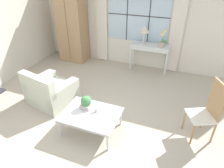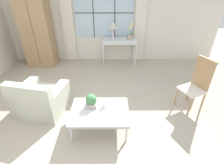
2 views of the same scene
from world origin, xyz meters
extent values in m
plane|color=#B2A893|center=(0.00, 0.00, 0.00)|extent=(14.00, 14.00, 0.00)
cube|color=silver|center=(0.00, 3.03, 1.40)|extent=(7.20, 0.06, 2.80)
cube|color=silver|center=(0.00, 3.00, 1.51)|extent=(1.79, 0.01, 1.48)
cube|color=#2D2D33|center=(-0.32, 2.99, 1.51)|extent=(0.02, 0.02, 1.48)
cube|color=#2D2D33|center=(0.32, 2.99, 1.51)|extent=(0.02, 0.02, 1.48)
cube|color=#2D2D33|center=(0.00, 2.99, 1.51)|extent=(1.79, 0.02, 0.02)
cube|color=silver|center=(-1.11, 2.95, 1.22)|extent=(0.35, 0.06, 2.40)
cube|color=silver|center=(1.11, 2.95, 1.22)|extent=(0.35, 0.06, 2.40)
cube|color=tan|center=(-1.99, 2.66, 1.07)|extent=(0.83, 0.57, 2.15)
cube|color=brown|center=(-1.99, 2.37, 1.03)|extent=(0.01, 0.01, 1.80)
sphere|color=#997F4C|center=(-2.04, 2.37, 1.07)|extent=(0.03, 0.03, 0.03)
sphere|color=#997F4C|center=(-1.94, 2.37, 1.07)|extent=(0.03, 0.03, 0.03)
cube|color=silver|center=(0.47, 2.73, 0.80)|extent=(1.10, 0.42, 0.03)
cube|color=silver|center=(0.47, 2.73, 0.73)|extent=(1.06, 0.40, 0.10)
cylinder|color=silver|center=(-0.04, 2.56, 0.39)|extent=(0.04, 0.04, 0.78)
cylinder|color=silver|center=(0.99, 2.56, 0.39)|extent=(0.04, 0.04, 0.78)
cylinder|color=silver|center=(-0.04, 2.90, 0.39)|extent=(0.04, 0.04, 0.78)
cylinder|color=silver|center=(0.99, 2.90, 0.39)|extent=(0.04, 0.04, 0.78)
cylinder|color=silver|center=(0.27, 2.72, 0.82)|extent=(0.16, 0.16, 0.02)
cylinder|color=silver|center=(0.27, 2.72, 0.99)|extent=(0.05, 0.05, 0.31)
cone|color=beige|center=(0.27, 2.72, 1.24)|extent=(0.29, 0.29, 0.19)
cylinder|color=tan|center=(0.79, 2.68, 0.88)|extent=(0.17, 0.17, 0.13)
cylinder|color=#47844C|center=(0.79, 2.68, 1.11)|extent=(0.01, 0.01, 0.34)
cube|color=#47844C|center=(0.84, 2.68, 0.98)|extent=(0.16, 0.02, 0.09)
sphere|color=beige|center=(0.76, 2.69, 1.13)|extent=(0.09, 0.09, 0.09)
sphere|color=beige|center=(0.79, 2.69, 1.19)|extent=(0.09, 0.09, 0.09)
sphere|color=beige|center=(0.82, 2.69, 1.25)|extent=(0.09, 0.09, 0.09)
cube|color=beige|center=(-1.25, 0.37, 0.21)|extent=(1.09, 1.02, 0.41)
cube|color=beige|center=(-1.32, 0.03, 0.62)|extent=(0.95, 0.35, 0.41)
cube|color=beige|center=(-1.61, 0.45, 0.28)|extent=(0.37, 0.87, 0.55)
cube|color=beige|center=(-0.89, 0.30, 0.28)|extent=(0.37, 0.87, 0.55)
cube|color=white|center=(1.89, 0.43, 0.46)|extent=(0.59, 0.59, 0.03)
cube|color=#9E7A51|center=(2.07, 0.52, 0.78)|extent=(0.21, 0.38, 0.61)
cube|color=#9E7A51|center=(2.07, 0.52, 1.11)|extent=(0.23, 0.40, 0.05)
cylinder|color=#9E7A51|center=(1.81, 0.18, 0.22)|extent=(0.04, 0.04, 0.45)
cylinder|color=#9E7A51|center=(1.64, 0.52, 0.22)|extent=(0.04, 0.04, 0.45)
cylinder|color=#9E7A51|center=(2.15, 0.34, 0.22)|extent=(0.04, 0.04, 0.45)
cylinder|color=#9E7A51|center=(1.98, 0.68, 0.22)|extent=(0.04, 0.04, 0.45)
cube|color=silver|center=(0.00, -0.15, 0.39)|extent=(1.05, 0.79, 0.03)
cube|color=#B1B3B8|center=(0.00, -0.15, 0.36)|extent=(1.03, 0.77, 0.04)
cylinder|color=silver|center=(-0.48, -0.50, 0.19)|extent=(0.04, 0.04, 0.38)
cylinder|color=silver|center=(0.47, -0.50, 0.19)|extent=(0.04, 0.04, 0.38)
cylinder|color=silver|center=(-0.48, 0.19, 0.19)|extent=(0.04, 0.04, 0.38)
cylinder|color=silver|center=(0.47, 0.19, 0.19)|extent=(0.04, 0.04, 0.38)
cube|color=#BCB7AD|center=(-0.16, -0.02, 0.45)|extent=(0.19, 0.19, 0.09)
sphere|color=#47844C|center=(-0.16, -0.02, 0.56)|extent=(0.20, 0.20, 0.20)
cylinder|color=silver|center=(0.07, -0.06, 0.41)|extent=(0.10, 0.10, 0.01)
cylinder|color=white|center=(0.07, -0.06, 0.46)|extent=(0.07, 0.07, 0.09)
cylinder|color=black|center=(0.07, -0.06, 0.52)|extent=(0.00, 0.00, 0.01)
camera|label=1|loc=(1.39, -2.68, 2.79)|focal=32.00mm
camera|label=2|loc=(0.21, -2.57, 2.51)|focal=28.00mm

